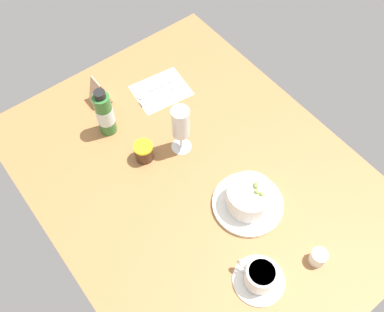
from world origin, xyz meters
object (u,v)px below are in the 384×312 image
Objects in this scene: creamer_jug at (318,257)px; jam_jar at (144,152)px; porridge_bowl at (249,198)px; menu_card at (98,92)px; coffee_cup at (260,277)px; cutlery_setting at (160,91)px; wine_glass at (181,125)px; sauce_bottle_green at (105,114)px.

jam_jar reaches higher than creamer_jug.
porridge_bowl is 57.13cm from menu_card.
coffee_cup is 2.18× the size of jam_jar.
cutlery_setting is 1.10× the size of wine_glass.
cutlery_setting is at bearing -1.09° from creamer_jug.
wine_glass is at bearing 5.93° from porridge_bowl.
coffee_cup is 0.76× the size of sauce_bottle_green.
cutlery_setting is 1.43× the size of coffee_cup.
coffee_cup is at bearing 71.35° from creamer_jug.
sauce_bottle_green is at bearing 36.24° from wine_glass.
cutlery_setting is at bearing -82.07° from sauce_bottle_green.
jam_jar is 15.99cm from sauce_bottle_green.
coffee_cup is at bearing -177.94° from jam_jar.
sauce_bottle_green is (67.12, 19.79, 5.68)cm from creamer_jug.
coffee_cup is at bearing 145.56° from porridge_bowl.
jam_jar is 25.93cm from menu_card.
porridge_bowl reaches higher than cutlery_setting.
porridge_bowl is 22.59cm from creamer_jug.
menu_card is at bearing -19.51° from sauce_bottle_green.
coffee_cup is 2.58× the size of creamer_jug.
coffee_cup is 72.90cm from menu_card.
menu_card reaches higher than coffee_cup.
sauce_bottle_green is (14.97, 2.88, 4.80)cm from jam_jar.
sauce_bottle_green reaches higher than cutlery_setting.
jam_jar is (47.02, 1.69, -0.09)cm from coffee_cup.
creamer_jug is at bearing -171.16° from porridge_bowl.
sauce_bottle_green is (44.86, 16.33, 4.05)cm from porridge_bowl.
sauce_bottle_green is 11.95cm from menu_card.
menu_card is (78.01, 15.93, 2.62)cm from creamer_jug.
menu_card is at bearing 65.29° from cutlery_setting.
coffee_cup reaches higher than creamer_jug.
creamer_jug is 70.21cm from sauce_bottle_green.
creamer_jug is 0.30× the size of wine_glass.
creamer_jug is (-5.13, -15.21, -0.97)cm from coffee_cup.
coffee_cup is 47.05cm from jam_jar.
porridge_bowl is 3.25× the size of jam_jar.
cutlery_setting is at bearing -19.31° from wine_glass.
creamer_jug is at bearing -162.04° from jam_jar.
creamer_jug is 0.29× the size of sauce_bottle_green.
cutlery_setting is 67.07cm from coffee_cup.
wine_glass is (-21.48, 7.53, 10.73)cm from cutlery_setting.
menu_card is (10.89, -3.86, -3.06)cm from sauce_bottle_green.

